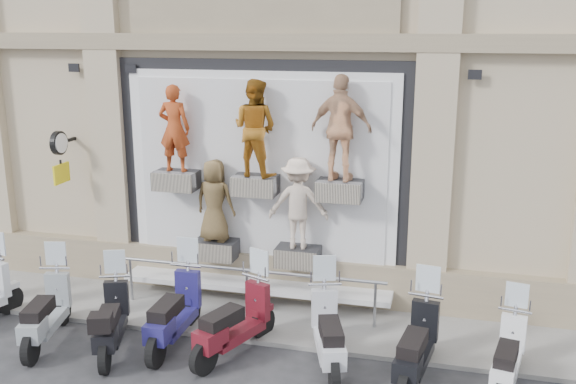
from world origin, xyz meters
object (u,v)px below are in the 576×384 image
object	(u,v)px
guard_rail	(247,293)
scooter_g	(329,319)
scooter_h	(417,332)
scooter_d	(110,308)
scooter_c	(45,299)
scooter_f	(234,309)
clock_sign_bracket	(60,150)
scooter_e	(174,298)
scooter_i	(509,344)

from	to	relation	value
guard_rail	scooter_g	bearing A→B (deg)	-38.23
scooter_h	scooter_d	bearing A→B (deg)	-167.88
scooter_d	scooter_g	world-z (taller)	scooter_g
guard_rail	scooter_d	xyz separation A→B (m)	(-1.71, -1.77, 0.29)
scooter_c	scooter_f	xyz separation A→B (m)	(3.14, 0.39, 0.02)
clock_sign_bracket	scooter_f	xyz separation A→B (m)	(4.14, -1.86, -2.00)
scooter_f	scooter_g	xyz separation A→B (m)	(1.51, 0.01, -0.01)
clock_sign_bracket	scooter_f	bearing A→B (deg)	-24.17
clock_sign_bracket	scooter_e	size ratio (longest dim) A/B	0.50
scooter_c	scooter_f	size ratio (longest dim) A/B	0.97
guard_rail	scooter_e	distance (m)	1.59
scooter_g	scooter_d	bearing A→B (deg)	168.56
scooter_i	scooter_e	bearing A→B (deg)	-169.42
scooter_e	scooter_f	distance (m)	1.07
scooter_c	scooter_d	distance (m)	1.19
scooter_c	guard_rail	bearing A→B (deg)	18.16
scooter_d	scooter_c	bearing A→B (deg)	161.12
clock_sign_bracket	scooter_h	world-z (taller)	clock_sign_bracket
scooter_f	scooter_d	bearing A→B (deg)	-147.84
scooter_d	scooter_g	distance (m)	3.49
scooter_e	scooter_h	bearing A→B (deg)	-3.29
scooter_c	scooter_d	size ratio (longest dim) A/B	1.03
guard_rail	scooter_d	bearing A→B (deg)	-134.09
scooter_c	scooter_f	world-z (taller)	scooter_f
guard_rail	scooter_i	size ratio (longest dim) A/B	2.87
scooter_g	scooter_h	size ratio (longest dim) A/B	1.00
scooter_c	scooter_h	world-z (taller)	scooter_h
scooter_g	scooter_e	bearing A→B (deg)	160.56
scooter_c	scooter_i	size ratio (longest dim) A/B	1.09
scooter_d	scooter_i	world-z (taller)	scooter_d
guard_rail	scooter_e	world-z (taller)	scooter_e
scooter_g	scooter_h	distance (m)	1.33
guard_rail	clock_sign_bracket	bearing A→B (deg)	173.16
scooter_e	scooter_g	world-z (taller)	scooter_e
scooter_c	scooter_f	distance (m)	3.17
clock_sign_bracket	scooter_c	size ratio (longest dim) A/B	0.53
scooter_f	scooter_g	size ratio (longest dim) A/B	1.01
scooter_d	scooter_h	xyz separation A→B (m)	(4.80, 0.30, 0.04)
clock_sign_bracket	scooter_f	distance (m)	4.96
scooter_c	scooter_g	bearing A→B (deg)	-8.50
scooter_h	scooter_g	bearing A→B (deg)	-175.22
guard_rail	scooter_c	distance (m)	3.42
scooter_d	guard_rail	bearing A→B (deg)	26.45
scooter_i	clock_sign_bracket	bearing A→B (deg)	178.64
scooter_i	scooter_f	bearing A→B (deg)	-168.39
guard_rail	clock_sign_bracket	size ratio (longest dim) A/B	4.96
clock_sign_bracket	scooter_g	distance (m)	6.28
scooter_c	scooter_f	bearing A→B (deg)	-6.31
guard_rail	scooter_c	xyz separation A→B (m)	(-2.90, -1.78, 0.32)
guard_rail	scooter_h	distance (m)	3.43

